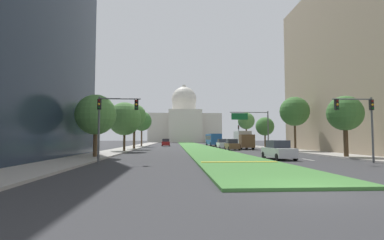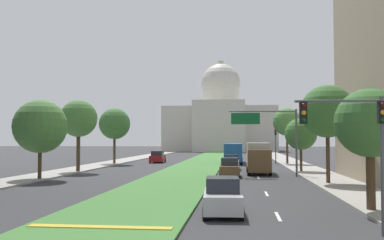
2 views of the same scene
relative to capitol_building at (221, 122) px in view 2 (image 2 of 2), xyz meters
The scene contains 23 objects.
ground_plane 63.89m from the capitol_building, 90.00° to the right, with size 282.19×282.19×0.00m, color #333335.
grass_median 70.24m from the capitol_building, 90.00° to the right, with size 6.42×115.44×0.14m, color #427A38.
median_curb_nose 116.58m from the capitol_building, 90.00° to the right, with size 5.77×0.50×0.04m, color gold.
lane_dashes_right 87.22m from the capitol_building, 85.21° to the right, with size 0.16×57.25×0.01m.
sidewalk_left 77.75m from the capitol_building, 99.90° to the right, with size 4.00×115.44×0.15m, color #9E9991.
sidewalk_right 77.75m from the capitol_building, 80.10° to the right, with size 4.00×115.44×0.15m, color #9E9991.
capitol_building is the anchor object (origin of this frame).
traffic_light_near_right 116.57m from the capitol_building, 85.11° to the right, with size 3.34×0.35×5.20m.
traffic_light_far_right 70.07m from the capitol_building, 81.12° to the right, with size 0.28×0.35×5.20m.
overhead_guide_sign 90.79m from the capitol_building, 84.64° to the right, with size 6.60×0.20×6.50m.
street_tree_right_near 111.37m from the capitol_building, 83.86° to the right, with size 3.44×3.44×6.13m.
street_tree_left_mid 97.15m from the capitol_building, 97.10° to the right, with size 4.73×4.73×7.08m.
street_tree_right_mid 98.43m from the capitol_building, 82.72° to the right, with size 4.21×4.21×7.91m.
street_tree_left_far 88.53m from the capitol_building, 97.65° to the right, with size 4.02×4.02×7.85m.
street_tree_right_far 85.99m from the capitol_building, 81.88° to the right, with size 3.45×3.45×5.87m.
street_tree_left_distant 73.74m from the capitol_building, 99.51° to the right, with size 4.44×4.44×8.00m.
street_tree_right_distant 72.00m from the capitol_building, 80.22° to the right, with size 3.95×3.95×8.00m.
sedan_lead_stopped 112.28m from the capitol_building, 87.62° to the right, with size 2.02×4.21×1.75m.
sedan_midblock 91.69m from the capitol_building, 87.13° to the right, with size 1.91×4.13×1.80m.
sedan_distant 82.30m from the capitol_building, 86.80° to the right, with size 1.84×4.43×1.79m.
sedan_far_horizon 68.33m from the capitol_building, 95.83° to the right, with size 2.08×4.55×1.79m.
box_truck_delivery 87.95m from the capitol_building, 85.12° to the right, with size 2.40×6.40×3.20m.
city_bus 68.78m from the capitol_building, 86.09° to the right, with size 2.62×11.00×2.95m.
Camera 2 is at (5.44, -5.50, 3.61)m, focal length 40.56 mm.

